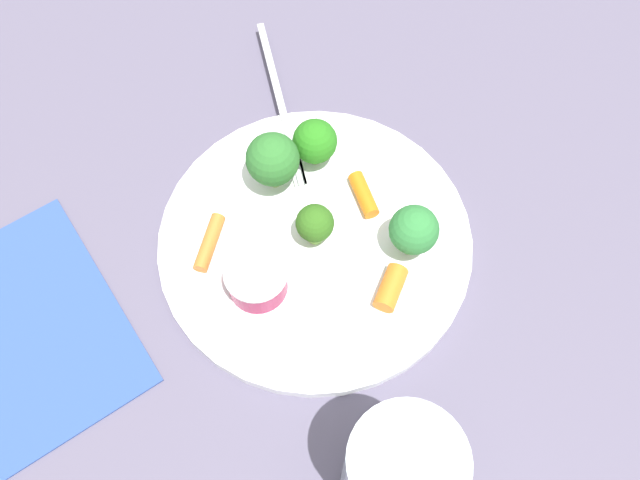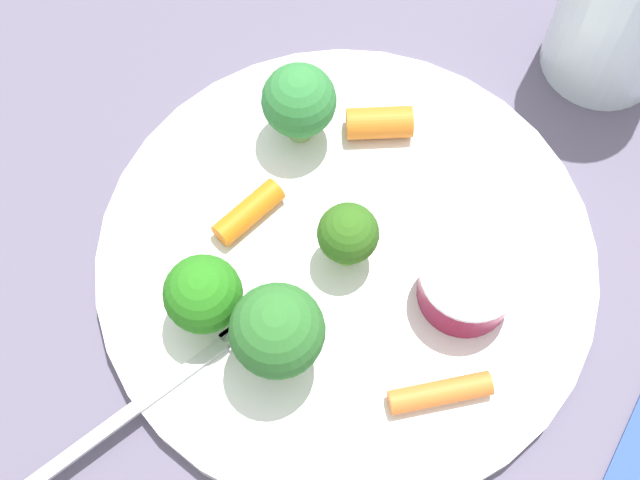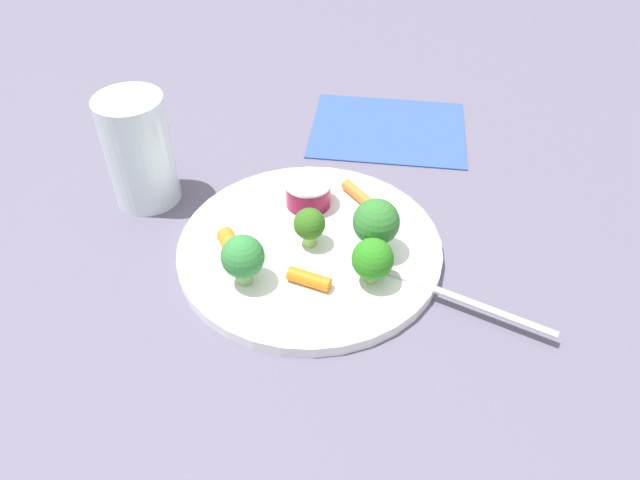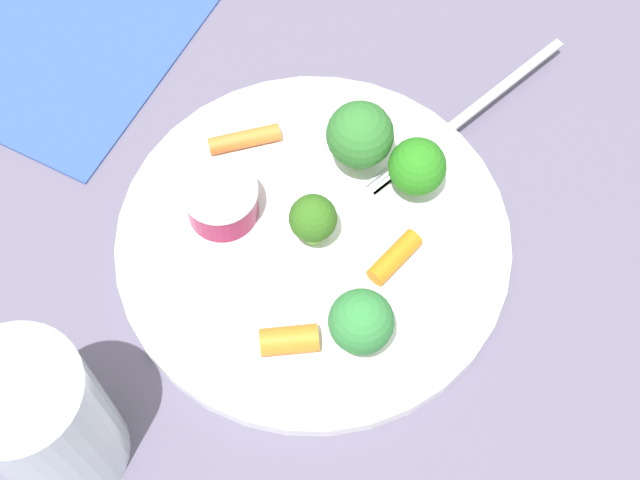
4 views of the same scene
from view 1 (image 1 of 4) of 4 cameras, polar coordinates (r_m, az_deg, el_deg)
ground_plane at (r=0.57m, az=-0.42°, el=-0.34°), size 2.40×2.40×0.00m
plate at (r=0.56m, az=-0.42°, el=-0.07°), size 0.26×0.26×0.01m
sauce_cup at (r=0.53m, az=-5.45°, el=-3.37°), size 0.05×0.05×0.03m
broccoli_floret_0 at (r=0.54m, az=-0.54°, el=1.43°), size 0.03×0.03×0.04m
broccoli_floret_1 at (r=0.55m, az=-4.10°, el=6.91°), size 0.05×0.05×0.06m
broccoli_floret_2 at (r=0.57m, az=-0.45°, el=8.46°), size 0.04×0.04×0.05m
broccoli_floret_3 at (r=0.53m, az=8.07°, el=0.82°), size 0.04×0.04×0.05m
carrot_stick_0 at (r=0.53m, az=6.11°, el=-4.12°), size 0.04×0.03×0.02m
carrot_stick_1 at (r=0.57m, az=3.77°, el=3.91°), size 0.04×0.02×0.01m
carrot_stick_2 at (r=0.56m, az=-9.50°, el=-0.21°), size 0.05×0.03×0.01m
fork at (r=0.63m, az=-3.43°, el=11.72°), size 0.19×0.02×0.00m
drinking_glass at (r=0.45m, az=6.71°, el=-19.44°), size 0.07×0.07×0.12m
napkin at (r=0.59m, az=-24.56°, el=-7.40°), size 0.24×0.22×0.00m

